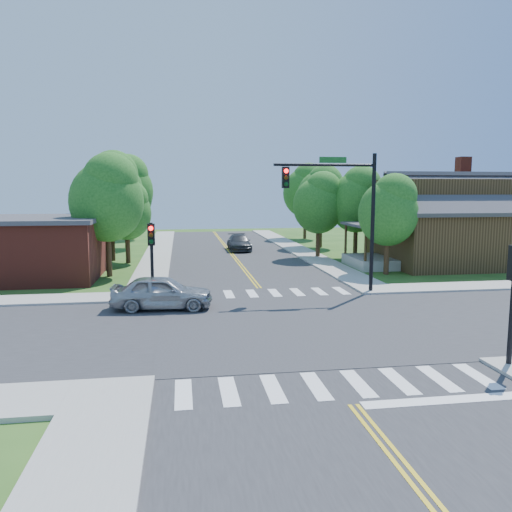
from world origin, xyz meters
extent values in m
plane|color=#264F18|center=(0.00, 0.00, 0.00)|extent=(100.00, 100.00, 0.00)
cube|color=#2D2D30|center=(0.00, 0.00, 0.02)|extent=(10.00, 90.00, 0.04)
cube|color=#2D2D30|center=(0.00, 0.00, 0.03)|extent=(90.00, 10.00, 0.04)
cube|color=#2D2D30|center=(0.00, 0.00, 0.00)|extent=(10.20, 10.20, 0.06)
cube|color=#9E9B93|center=(6.10, 25.00, 0.07)|extent=(2.20, 40.00, 0.14)
cube|color=#9E9B93|center=(-6.10, 25.00, 0.07)|extent=(2.20, 40.00, 0.14)
cube|color=white|center=(-4.20, 6.20, 0.05)|extent=(0.45, 2.00, 0.01)
cube|color=white|center=(-3.00, 6.20, 0.05)|extent=(0.45, 2.00, 0.01)
cube|color=white|center=(-1.80, 6.20, 0.05)|extent=(0.45, 2.00, 0.01)
cube|color=white|center=(-0.60, 6.20, 0.05)|extent=(0.45, 2.00, 0.01)
cube|color=white|center=(0.60, 6.20, 0.05)|extent=(0.45, 2.00, 0.01)
cube|color=white|center=(1.80, 6.20, 0.05)|extent=(0.45, 2.00, 0.01)
cube|color=white|center=(3.00, 6.20, 0.05)|extent=(0.45, 2.00, 0.01)
cube|color=white|center=(4.20, 6.20, 0.05)|extent=(0.45, 2.00, 0.01)
cube|color=white|center=(-4.20, -6.20, 0.05)|extent=(0.45, 2.00, 0.01)
cube|color=white|center=(-3.00, -6.20, 0.05)|extent=(0.45, 2.00, 0.01)
cube|color=white|center=(-1.80, -6.20, 0.05)|extent=(0.45, 2.00, 0.01)
cube|color=white|center=(-0.60, -6.20, 0.05)|extent=(0.45, 2.00, 0.01)
cube|color=white|center=(0.60, -6.20, 0.05)|extent=(0.45, 2.00, 0.01)
cube|color=white|center=(1.80, -6.20, 0.05)|extent=(0.45, 2.00, 0.01)
cube|color=white|center=(3.00, -6.20, 0.05)|extent=(0.45, 2.00, 0.01)
cube|color=white|center=(4.20, -6.20, 0.05)|extent=(0.45, 2.00, 0.01)
cube|color=yellow|center=(-0.10, 26.25, 0.05)|extent=(0.10, 37.50, 0.01)
cube|color=yellow|center=(0.10, 26.25, 0.05)|extent=(0.10, 37.50, 0.01)
cube|color=white|center=(2.50, -7.60, 0.00)|extent=(4.60, 0.45, 0.09)
cylinder|color=black|center=(5.60, 5.60, 3.60)|extent=(0.20, 0.20, 7.20)
cylinder|color=black|center=(3.00, 5.60, 6.60)|extent=(5.20, 0.14, 0.14)
cube|color=#19591E|center=(3.40, 5.55, 6.85)|extent=(1.40, 0.04, 0.30)
cube|color=black|center=(1.00, 5.60, 5.98)|extent=(0.34, 0.28, 1.05)
sphere|color=#FF0C0C|center=(1.00, 5.43, 6.29)|extent=(0.22, 0.22, 0.22)
sphere|color=#3F2605|center=(1.00, 5.43, 5.97)|extent=(0.22, 0.22, 0.22)
sphere|color=#05330F|center=(1.00, 5.43, 5.65)|extent=(0.22, 0.22, 0.22)
cylinder|color=black|center=(-5.60, 5.60, 1.90)|extent=(0.16, 0.16, 3.80)
cube|color=black|center=(-5.60, 5.60, 3.23)|extent=(0.34, 0.28, 1.05)
sphere|color=#FF0C0C|center=(-5.60, 5.43, 3.54)|extent=(0.22, 0.22, 0.22)
sphere|color=#3F2605|center=(-5.60, 5.43, 3.22)|extent=(0.22, 0.22, 0.22)
sphere|color=#05330F|center=(-5.60, 5.43, 2.90)|extent=(0.22, 0.22, 0.22)
cube|color=#2F2110|center=(15.20, 14.20, 2.00)|extent=(10.00, 8.00, 4.00)
cube|color=#9E9B93|center=(8.90, 14.20, 0.35)|extent=(2.60, 4.50, 0.70)
cylinder|color=#2F2110|center=(7.80, 12.20, 1.60)|extent=(0.18, 0.18, 2.50)
cylinder|color=#2F2110|center=(7.80, 16.20, 1.60)|extent=(0.18, 0.18, 2.50)
cube|color=#38383D|center=(8.90, 14.20, 2.95)|extent=(2.80, 4.80, 0.18)
cube|color=maroon|center=(17.70, 17.70, 3.55)|extent=(0.90, 0.90, 7.11)
cube|color=maroon|center=(-14.20, 13.20, 1.75)|extent=(10.00, 8.00, 3.50)
cube|color=#38383D|center=(-14.20, 13.20, 3.60)|extent=(10.40, 8.40, 0.25)
cylinder|color=#382314|center=(8.78, 11.06, 1.19)|extent=(0.34, 0.34, 2.39)
ellipsoid|color=#1C5519|center=(8.78, 11.06, 3.89)|extent=(3.77, 3.58, 4.15)
sphere|color=#1C5519|center=(9.08, 10.86, 5.03)|extent=(2.76, 2.76, 2.76)
cylinder|color=#382314|center=(9.36, 18.44, 1.35)|extent=(0.34, 0.34, 2.69)
ellipsoid|color=#1C5519|center=(9.36, 18.44, 4.39)|extent=(4.25, 4.04, 4.67)
sphere|color=#1C5519|center=(9.66, 18.24, 5.66)|extent=(3.11, 3.11, 3.11)
cylinder|color=#382314|center=(8.75, 26.25, 1.43)|extent=(0.34, 0.34, 2.86)
ellipsoid|color=#1C5519|center=(8.75, 26.25, 4.66)|extent=(4.51, 4.29, 4.96)
sphere|color=#1C5519|center=(9.05, 26.05, 6.02)|extent=(3.31, 3.31, 3.31)
cylinder|color=#382314|center=(9.36, 34.61, 1.54)|extent=(0.34, 0.34, 3.09)
ellipsoid|color=#1C5519|center=(9.36, 34.61, 5.03)|extent=(4.87, 4.63, 5.36)
sphere|color=#1C5519|center=(9.66, 34.41, 6.50)|extent=(3.57, 3.57, 3.57)
cylinder|color=#382314|center=(-8.64, 12.88, 1.42)|extent=(0.34, 0.34, 2.84)
ellipsoid|color=#1C5519|center=(-8.64, 12.88, 4.64)|extent=(4.49, 4.27, 4.94)
sphere|color=#1C5519|center=(-8.34, 12.68, 5.99)|extent=(3.29, 3.29, 3.29)
cylinder|color=#382314|center=(-9.32, 19.95, 1.54)|extent=(0.34, 0.34, 3.09)
ellipsoid|color=#1C5519|center=(-9.32, 19.95, 5.04)|extent=(4.88, 4.63, 5.37)
sphere|color=#1C5519|center=(-9.02, 19.75, 6.50)|extent=(3.58, 3.58, 3.58)
cylinder|color=#382314|center=(-9.15, 28.39, 1.60)|extent=(0.34, 0.34, 3.21)
ellipsoid|color=#1C5519|center=(-9.15, 28.39, 5.23)|extent=(5.06, 4.81, 5.57)
sphere|color=#1C5519|center=(-8.85, 28.19, 6.75)|extent=(3.71, 3.71, 3.71)
cylinder|color=#382314|center=(-9.34, 36.61, 1.35)|extent=(0.34, 0.34, 2.71)
ellipsoid|color=#1C5519|center=(-9.34, 36.61, 4.42)|extent=(4.27, 4.06, 4.70)
sphere|color=#1C5519|center=(-9.04, 36.41, 5.70)|extent=(3.13, 3.13, 3.13)
cylinder|color=#382314|center=(6.53, 19.16, 1.27)|extent=(0.34, 0.34, 2.54)
ellipsoid|color=#1C5519|center=(6.53, 19.16, 4.15)|extent=(4.01, 3.81, 4.41)
sphere|color=#1C5519|center=(6.83, 18.96, 5.35)|extent=(2.94, 2.94, 2.94)
cylinder|color=#382314|center=(-8.06, 18.56, 1.12)|extent=(0.34, 0.34, 2.25)
ellipsoid|color=#1C5519|center=(-8.06, 18.56, 3.67)|extent=(3.55, 3.37, 3.90)
sphere|color=#1C5519|center=(-7.76, 18.36, 4.73)|extent=(2.60, 2.60, 2.60)
imported|color=#A3A6A9|center=(-5.08, 3.50, 0.77)|extent=(2.51, 4.78, 1.53)
imported|color=#313336|center=(0.91, 24.77, 0.68)|extent=(2.06, 4.77, 1.37)
camera|label=1|loc=(-4.18, -18.87, 5.38)|focal=35.00mm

